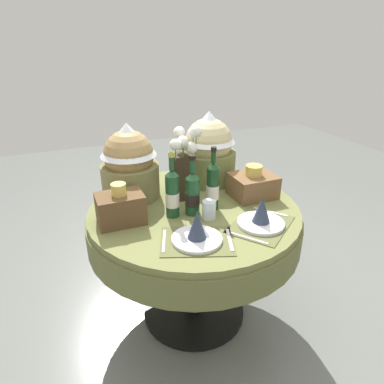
# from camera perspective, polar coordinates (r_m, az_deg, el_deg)

# --- Properties ---
(ground) EXTENTS (8.00, 8.00, 0.00)m
(ground) POSITION_cam_1_polar(r_m,az_deg,el_deg) (2.39, 0.29, -19.21)
(ground) COLOR slate
(dining_table) EXTENTS (1.21, 1.21, 0.77)m
(dining_table) POSITION_cam_1_polar(r_m,az_deg,el_deg) (2.00, 0.33, -5.97)
(dining_table) COLOR olive
(dining_table) RESTS_ON ground
(place_setting_left) EXTENTS (0.41, 0.36, 0.16)m
(place_setting_left) POSITION_cam_1_polar(r_m,az_deg,el_deg) (1.60, 0.83, -6.77)
(place_setting_left) COLOR brown
(place_setting_left) RESTS_ON dining_table
(place_setting_right) EXTENTS (0.43, 0.41, 0.16)m
(place_setting_right) POSITION_cam_1_polar(r_m,az_deg,el_deg) (1.77, 11.46, -4.09)
(place_setting_right) COLOR brown
(place_setting_right) RESTS_ON dining_table
(flower_vase) EXTENTS (0.19, 0.22, 0.44)m
(flower_vase) POSITION_cam_1_polar(r_m,az_deg,el_deg) (1.96, -1.69, 4.44)
(flower_vase) COLOR #332819
(flower_vase) RESTS_ON dining_table
(wine_bottle_left) EXTENTS (0.08, 0.08, 0.33)m
(wine_bottle_left) POSITION_cam_1_polar(r_m,az_deg,el_deg) (1.81, 0.07, -0.18)
(wine_bottle_left) COLOR #194223
(wine_bottle_left) RESTS_ON dining_table
(wine_bottle_centre) EXTENTS (0.07, 0.07, 0.36)m
(wine_bottle_centre) POSITION_cam_1_polar(r_m,az_deg,el_deg) (1.86, 3.48, 1.01)
(wine_bottle_centre) COLOR #143819
(wine_bottle_centre) RESTS_ON dining_table
(wine_bottle_rear) EXTENTS (0.07, 0.07, 0.36)m
(wine_bottle_rear) POSITION_cam_1_polar(r_m,az_deg,el_deg) (1.79, -3.31, -0.17)
(wine_bottle_rear) COLOR #194223
(wine_bottle_rear) RESTS_ON dining_table
(tumbler_near_right) EXTENTS (0.07, 0.07, 0.10)m
(tumbler_near_right) POSITION_cam_1_polar(r_m,az_deg,el_deg) (1.80, 2.84, -2.95)
(tumbler_near_right) COLOR silver
(tumbler_near_right) RESTS_ON dining_table
(gift_tub_back_left) EXTENTS (0.34, 0.34, 0.45)m
(gift_tub_back_left) POSITION_cam_1_polar(r_m,az_deg,el_deg) (2.01, -10.45, 5.34)
(gift_tub_back_left) COLOR olive
(gift_tub_back_left) RESTS_ON dining_table
(gift_tub_back_right) EXTENTS (0.36, 0.36, 0.46)m
(gift_tub_back_right) POSITION_cam_1_polar(r_m,az_deg,el_deg) (2.21, 2.75, 7.69)
(gift_tub_back_right) COLOR olive
(gift_tub_back_right) RESTS_ON dining_table
(woven_basket_side_left) EXTENTS (0.24, 0.17, 0.22)m
(woven_basket_side_left) POSITION_cam_1_polar(r_m,az_deg,el_deg) (1.78, -11.84, -2.56)
(woven_basket_side_left) COLOR brown
(woven_basket_side_left) RESTS_ON dining_table
(woven_basket_side_right) EXTENTS (0.25, 0.22, 0.19)m
(woven_basket_side_right) POSITION_cam_1_polar(r_m,az_deg,el_deg) (2.06, 10.14, 1.19)
(woven_basket_side_right) COLOR brown
(woven_basket_side_right) RESTS_ON dining_table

